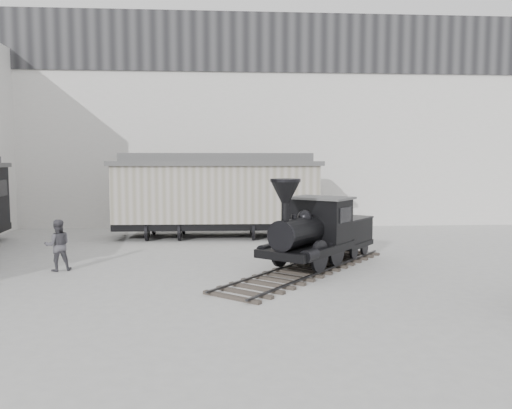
{
  "coord_description": "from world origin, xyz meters",
  "views": [
    {
      "loc": [
        -0.54,
        -12.19,
        3.46
      ],
      "look_at": [
        0.56,
        4.48,
        2.0
      ],
      "focal_mm": 35.0,
      "sensor_mm": 36.0,
      "label": 1
    }
  ],
  "objects": [
    {
      "name": "ground",
      "position": [
        0.0,
        0.0,
        0.0
      ],
      "size": [
        90.0,
        90.0,
        0.0
      ],
      "primitive_type": "plane",
      "color": "#9E9E9B"
    },
    {
      "name": "north_wall",
      "position": [
        0.0,
        14.98,
        5.55
      ],
      "size": [
        34.0,
        2.51,
        11.0
      ],
      "color": "silver",
      "rests_on": "ground"
    },
    {
      "name": "locomotive",
      "position": [
        2.46,
        3.6,
        1.06
      ],
      "size": [
        6.48,
        7.43,
        2.87
      ],
      "rotation": [
        0.0,
        0.0,
        -0.68
      ],
      "color": "#3F3732",
      "rests_on": "ground"
    },
    {
      "name": "boxcar",
      "position": [
        -0.82,
        10.42,
        2.0
      ],
      "size": [
        9.34,
        3.04,
        3.81
      ],
      "rotation": [
        0.0,
        0.0,
        -0.02
      ],
      "color": "black",
      "rests_on": "ground"
    },
    {
      "name": "visitor_b",
      "position": [
        -5.75,
        3.72,
        0.81
      ],
      "size": [
        0.96,
        0.85,
        1.63
      ],
      "primitive_type": "imported",
      "rotation": [
        0.0,
        0.0,
        3.49
      ],
      "color": "#4A4850",
      "rests_on": "ground"
    }
  ]
}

